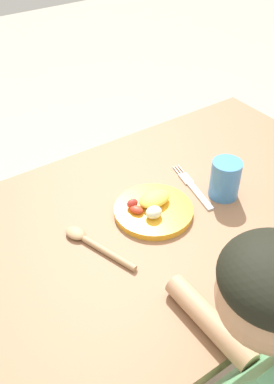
{
  "coord_description": "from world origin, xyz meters",
  "views": [
    {
      "loc": [
        -0.55,
        -0.65,
        1.46
      ],
      "look_at": [
        -0.03,
        0.1,
        0.71
      ],
      "focal_mm": 40.91,
      "sensor_mm": 36.0,
      "label": 1
    }
  ],
  "objects_px": {
    "plate": "(153,209)",
    "spoon": "(91,242)",
    "fork": "(194,188)",
    "drinking_cup": "(225,179)"
  },
  "relations": [
    {
      "from": "plate",
      "to": "fork",
      "type": "height_order",
      "value": "plate"
    },
    {
      "from": "fork",
      "to": "drinking_cup",
      "type": "bearing_deg",
      "value": -129.75
    },
    {
      "from": "fork",
      "to": "spoon",
      "type": "bearing_deg",
      "value": 106.37
    },
    {
      "from": "plate",
      "to": "fork",
      "type": "xyz_separation_m",
      "value": [
        0.15,
        0.01,
        -0.01
      ]
    },
    {
      "from": "fork",
      "to": "drinking_cup",
      "type": "distance_m",
      "value": 0.1
    },
    {
      "from": "plate",
      "to": "spoon",
      "type": "distance_m",
      "value": 0.19
    },
    {
      "from": "fork",
      "to": "spoon",
      "type": "xyz_separation_m",
      "value": [
        -0.34,
        -0.02,
        0.01
      ]
    },
    {
      "from": "drinking_cup",
      "to": "plate",
      "type": "bearing_deg",
      "value": 166.27
    },
    {
      "from": "plate",
      "to": "spoon",
      "type": "xyz_separation_m",
      "value": [
        -0.19,
        -0.01,
        -0.01
      ]
    },
    {
      "from": "drinking_cup",
      "to": "spoon",
      "type": "bearing_deg",
      "value": 174.28
    }
  ]
}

